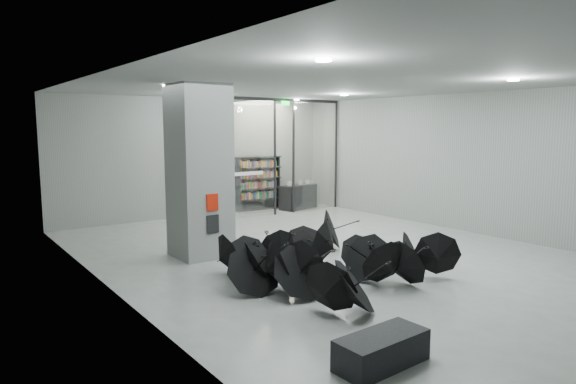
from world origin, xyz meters
TOP-DOWN VIEW (x-y plane):
  - room at (0.00, 0.00)m, footprint 14.00×14.02m
  - column at (-2.50, 2.00)m, footprint 1.20×1.20m
  - fire_cabinet at (-2.50, 1.38)m, footprint 0.28×0.04m
  - info_panel at (-2.50, 1.38)m, footprint 0.30×0.03m
  - exit_sign at (2.40, 5.30)m, footprint 0.30×0.06m
  - glass_partition at (2.39, 5.50)m, footprint 5.06×0.08m
  - bench at (-3.15, -4.36)m, footprint 1.29×0.57m
  - bookshelf at (2.21, 6.75)m, footprint 1.81×0.55m
  - shop_counter at (3.52, 6.03)m, footprint 1.59×0.89m
  - umbrella_cluster at (-1.51, -1.24)m, footprint 4.55×4.87m

SIDE VIEW (x-z plane):
  - bench at x=-3.15m, z-range 0.00..0.41m
  - umbrella_cluster at x=-1.51m, z-range -0.33..0.95m
  - shop_counter at x=3.52m, z-range 0.00..0.90m
  - info_panel at x=-2.50m, z-range 0.64..1.06m
  - bookshelf at x=2.21m, z-range 0.00..1.96m
  - fire_cabinet at x=-2.50m, z-range 1.16..1.54m
  - column at x=-2.50m, z-range 0.00..4.00m
  - glass_partition at x=2.39m, z-range 0.18..4.18m
  - room at x=0.00m, z-range 0.84..4.85m
  - exit_sign at x=2.40m, z-range 3.74..3.90m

